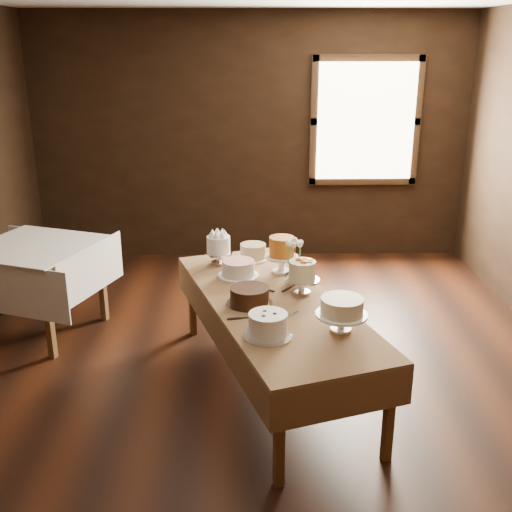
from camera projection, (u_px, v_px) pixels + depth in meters
The scene contains 19 objects.
floor at pixel (257, 382), 4.65m from camera, with size 5.00×6.00×0.01m, color black.
wall_back at pixel (251, 139), 7.02m from camera, with size 5.00×0.02×2.80m, color black.
window at pixel (366, 122), 6.93m from camera, with size 1.10×0.05×1.30m, color #FFEABF.
display_table at pixel (273, 307), 4.40m from camera, with size 1.54×2.42×0.70m.
side_table at pixel (35, 256), 5.25m from camera, with size 1.23×1.23×0.81m.
cake_meringue at pixel (219, 251), 5.08m from camera, with size 0.26×0.26×0.25m.
cake_speckled at pixel (253, 252), 5.21m from camera, with size 0.28×0.28×0.13m.
cake_lattice at pixel (238, 270), 4.82m from camera, with size 0.35×0.35×0.12m.
cake_caramel at pixel (282, 257), 4.88m from camera, with size 0.27×0.27×0.31m.
cake_chocolate at pixel (250, 296), 4.29m from camera, with size 0.33×0.33×0.13m.
cake_flowers at pixel (302, 279), 4.47m from camera, with size 0.26×0.26×0.26m.
cake_swirl at pixel (268, 326), 3.82m from camera, with size 0.31×0.31×0.16m.
cake_cream at pixel (342, 315), 3.89m from camera, with size 0.34×0.34×0.24m.
cake_server_a at pixel (292, 314), 4.15m from camera, with size 0.24×0.03×0.01m, color silver.
cake_server_c at pixel (257, 287), 4.62m from camera, with size 0.24×0.03×0.01m, color silver.
cake_server_d at pixel (294, 285), 4.65m from camera, with size 0.24×0.03×0.01m, color silver.
cake_server_e at pixel (251, 318), 4.10m from camera, with size 0.24×0.03×0.01m, color silver.
flower_vase at pixel (294, 275), 4.67m from camera, with size 0.14×0.14×0.14m, color #2D2823.
flower_bouquet at pixel (294, 251), 4.61m from camera, with size 0.14×0.14×0.20m, color white, non-canonical shape.
Camera 1 is at (-0.08, -4.08, 2.44)m, focal length 42.88 mm.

